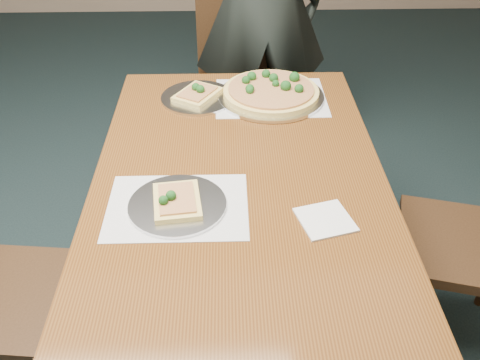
{
  "coord_description": "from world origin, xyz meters",
  "views": [
    {
      "loc": [
        0.43,
        -1.03,
        1.72
      ],
      "look_at": [
        0.47,
        0.27,
        0.75
      ],
      "focal_mm": 40.0,
      "sensor_mm": 36.0,
      "label": 1
    }
  ],
  "objects_px": {
    "dining_table": "(240,203)",
    "pizza_pan": "(271,92)",
    "chair_far": "(238,83)",
    "slice_plate_near": "(177,203)",
    "slice_plate_far": "(198,96)"
  },
  "relations": [
    {
      "from": "dining_table",
      "to": "chair_far",
      "type": "height_order",
      "value": "chair_far"
    },
    {
      "from": "pizza_pan",
      "to": "slice_plate_far",
      "type": "height_order",
      "value": "pizza_pan"
    },
    {
      "from": "pizza_pan",
      "to": "dining_table",
      "type": "bearing_deg",
      "value": -104.07
    },
    {
      "from": "chair_far",
      "to": "slice_plate_far",
      "type": "xyz_separation_m",
      "value": [
        -0.17,
        -0.61,
        0.25
      ]
    },
    {
      "from": "slice_plate_near",
      "to": "slice_plate_far",
      "type": "distance_m",
      "value": 0.65
    },
    {
      "from": "dining_table",
      "to": "pizza_pan",
      "type": "relative_size",
      "value": 3.7
    },
    {
      "from": "pizza_pan",
      "to": "slice_plate_far",
      "type": "relative_size",
      "value": 1.45
    },
    {
      "from": "dining_table",
      "to": "slice_plate_near",
      "type": "bearing_deg",
      "value": -145.89
    },
    {
      "from": "chair_far",
      "to": "slice_plate_near",
      "type": "xyz_separation_m",
      "value": [
        -0.21,
        -1.26,
        0.25
      ]
    },
    {
      "from": "chair_far",
      "to": "slice_plate_near",
      "type": "bearing_deg",
      "value": -95.57
    },
    {
      "from": "pizza_pan",
      "to": "slice_plate_far",
      "type": "bearing_deg",
      "value": -179.57
    },
    {
      "from": "dining_table",
      "to": "pizza_pan",
      "type": "bearing_deg",
      "value": 75.93
    },
    {
      "from": "pizza_pan",
      "to": "slice_plate_near",
      "type": "xyz_separation_m",
      "value": [
        -0.32,
        -0.66,
        -0.01
      ]
    },
    {
      "from": "chair_far",
      "to": "pizza_pan",
      "type": "relative_size",
      "value": 2.25
    },
    {
      "from": "chair_far",
      "to": "slice_plate_near",
      "type": "relative_size",
      "value": 3.25
    }
  ]
}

